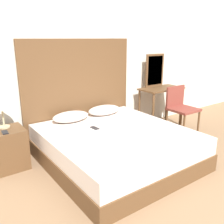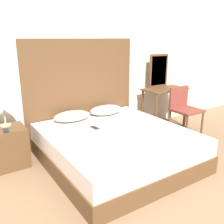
{
  "view_description": "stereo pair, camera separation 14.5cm",
  "coord_description": "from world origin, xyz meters",
  "px_view_note": "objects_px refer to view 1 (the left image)",
  "views": [
    {
      "loc": [
        -2.02,
        -0.88,
        1.71
      ],
      "look_at": [
        -0.08,
        1.81,
        0.72
      ],
      "focal_mm": 40.0,
      "sensor_mm": 36.0,
      "label": 1
    },
    {
      "loc": [
        -1.9,
        -0.96,
        1.71
      ],
      "look_at": [
        -0.08,
        1.81,
        0.72
      ],
      "focal_mm": 40.0,
      "sensor_mm": 36.0,
      "label": 2
    }
  ],
  "objects_px": {
    "nightstand": "(6,149)",
    "vanity_desk": "(161,96)",
    "phone_on_nightstand": "(5,132)",
    "table_lamp": "(1,104)",
    "chair": "(180,106)",
    "bed": "(116,147)",
    "phone_on_bed": "(95,128)"
  },
  "relations": [
    {
      "from": "nightstand",
      "to": "chair",
      "type": "relative_size",
      "value": 0.64
    },
    {
      "from": "vanity_desk",
      "to": "chair",
      "type": "height_order",
      "value": "chair"
    },
    {
      "from": "table_lamp",
      "to": "vanity_desk",
      "type": "relative_size",
      "value": 0.49
    },
    {
      "from": "bed",
      "to": "chair",
      "type": "relative_size",
      "value": 2.31
    },
    {
      "from": "phone_on_nightstand",
      "to": "table_lamp",
      "type": "bearing_deg",
      "value": 78.43
    },
    {
      "from": "nightstand",
      "to": "chair",
      "type": "bearing_deg",
      "value": -8.8
    },
    {
      "from": "bed",
      "to": "phone_on_nightstand",
      "type": "relative_size",
      "value": 12.82
    },
    {
      "from": "phone_on_bed",
      "to": "table_lamp",
      "type": "bearing_deg",
      "value": 153.65
    },
    {
      "from": "bed",
      "to": "phone_on_nightstand",
      "type": "distance_m",
      "value": 1.48
    },
    {
      "from": "chair",
      "to": "table_lamp",
      "type": "bearing_deg",
      "value": 169.43
    },
    {
      "from": "table_lamp",
      "to": "chair",
      "type": "xyz_separation_m",
      "value": [
        2.93,
        -0.55,
        -0.37
      ]
    },
    {
      "from": "phone_on_bed",
      "to": "table_lamp",
      "type": "distance_m",
      "value": 1.28
    },
    {
      "from": "vanity_desk",
      "to": "phone_on_nightstand",
      "type": "bearing_deg",
      "value": -178.22
    },
    {
      "from": "phone_on_nightstand",
      "to": "vanity_desk",
      "type": "bearing_deg",
      "value": 1.78
    },
    {
      "from": "table_lamp",
      "to": "phone_on_bed",
      "type": "bearing_deg",
      "value": -26.35
    },
    {
      "from": "phone_on_bed",
      "to": "vanity_desk",
      "type": "bearing_deg",
      "value": 13.48
    },
    {
      "from": "nightstand",
      "to": "phone_on_nightstand",
      "type": "distance_m",
      "value": 0.3
    },
    {
      "from": "nightstand",
      "to": "vanity_desk",
      "type": "relative_size",
      "value": 0.64
    },
    {
      "from": "bed",
      "to": "chair",
      "type": "bearing_deg",
      "value": 8.8
    },
    {
      "from": "phone_on_bed",
      "to": "phone_on_nightstand",
      "type": "height_order",
      "value": "phone_on_nightstand"
    },
    {
      "from": "table_lamp",
      "to": "chair",
      "type": "bearing_deg",
      "value": -10.57
    },
    {
      "from": "phone_on_bed",
      "to": "nightstand",
      "type": "relative_size",
      "value": 0.28
    },
    {
      "from": "vanity_desk",
      "to": "phone_on_bed",
      "type": "bearing_deg",
      "value": -166.52
    },
    {
      "from": "phone_on_nightstand",
      "to": "vanity_desk",
      "type": "height_order",
      "value": "vanity_desk"
    },
    {
      "from": "nightstand",
      "to": "phone_on_nightstand",
      "type": "xyz_separation_m",
      "value": [
        -0.01,
        -0.11,
        0.28
      ]
    },
    {
      "from": "table_lamp",
      "to": "vanity_desk",
      "type": "height_order",
      "value": "table_lamp"
    },
    {
      "from": "table_lamp",
      "to": "bed",
      "type": "bearing_deg",
      "value": -32.21
    },
    {
      "from": "phone_on_nightstand",
      "to": "vanity_desk",
      "type": "xyz_separation_m",
      "value": [
        2.92,
        0.09,
        0.07
      ]
    },
    {
      "from": "nightstand",
      "to": "bed",
      "type": "bearing_deg",
      "value": -28.69
    },
    {
      "from": "phone_on_bed",
      "to": "chair",
      "type": "bearing_deg",
      "value": -0.26
    },
    {
      "from": "vanity_desk",
      "to": "bed",
      "type": "bearing_deg",
      "value": -156.63
    },
    {
      "from": "phone_on_bed",
      "to": "vanity_desk",
      "type": "height_order",
      "value": "vanity_desk"
    }
  ]
}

